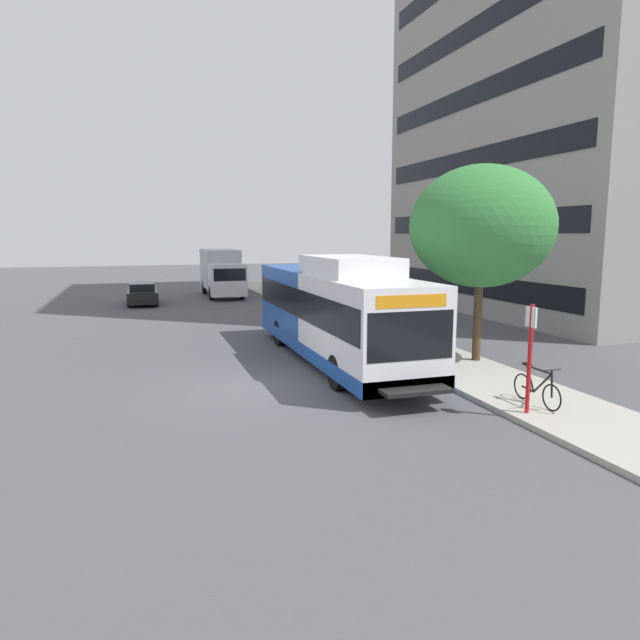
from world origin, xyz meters
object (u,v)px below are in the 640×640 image
object	(u,v)px
transit_bus	(335,312)
parked_car_far_lane	(142,294)
bus_stop_sign_pole	(530,350)
box_truck_background	(222,271)
street_tree_near_stop	(481,227)
bicycle_parked	(537,388)

from	to	relation	value
transit_bus	parked_car_far_lane	bearing A→B (deg)	107.98
bus_stop_sign_pole	box_truck_background	size ratio (longest dim) A/B	0.37
bus_stop_sign_pole	street_tree_near_stop	distance (m)	6.44
bicycle_parked	parked_car_far_lane	bearing A→B (deg)	109.45
bus_stop_sign_pole	parked_car_far_lane	distance (m)	27.54
transit_bus	bus_stop_sign_pole	bearing A→B (deg)	-72.39
transit_bus	parked_car_far_lane	size ratio (longest dim) A/B	2.72
street_tree_near_stop	box_truck_background	xyz separation A→B (m)	(-5.10, 24.03, -2.84)
transit_bus	box_truck_background	world-z (taller)	transit_bus
transit_bus	bicycle_parked	bearing A→B (deg)	-66.59
bus_stop_sign_pole	box_truck_background	bearing A→B (deg)	95.86
street_tree_near_stop	parked_car_far_lane	xyz separation A→B (m)	(-10.53, 20.85, -3.92)
bicycle_parked	box_truck_background	xyz separation A→B (m)	(-3.65, 28.91, 1.18)
transit_bus	street_tree_near_stop	distance (m)	5.59
bus_stop_sign_pole	bicycle_parked	distance (m)	1.34
transit_bus	street_tree_near_stop	xyz separation A→B (m)	(4.39, -1.92, 2.88)
bus_stop_sign_pole	street_tree_near_stop	world-z (taller)	street_tree_near_stop
bus_stop_sign_pole	street_tree_near_stop	xyz separation A→B (m)	(2.08, 5.35, 2.93)
box_truck_background	street_tree_near_stop	bearing A→B (deg)	-78.02
transit_bus	box_truck_background	size ratio (longest dim) A/B	1.75
transit_bus	parked_car_far_lane	world-z (taller)	transit_bus
street_tree_near_stop	bicycle_parked	bearing A→B (deg)	-106.53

